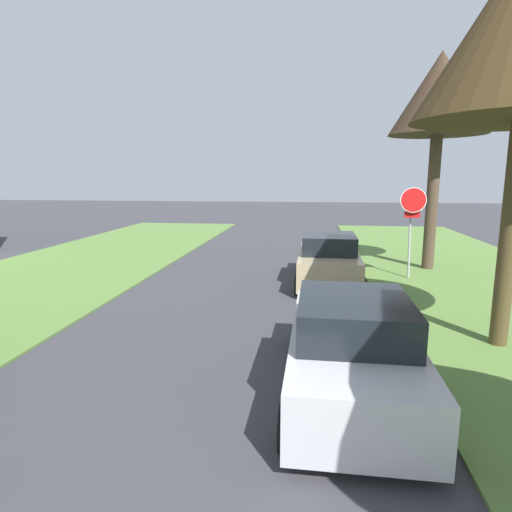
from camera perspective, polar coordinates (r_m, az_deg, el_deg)
stop_sign_far at (r=14.77m, az=20.02°, el=5.37°), size 0.81×0.42×2.96m
street_tree_right_mid_b at (r=16.82m, az=23.19°, el=18.93°), size 3.31×3.31×7.47m
parked_sedan_silver at (r=6.91m, az=12.52°, el=-11.86°), size 1.98×4.42×1.57m
parked_sedan_tan at (r=13.82m, az=9.56°, el=-0.57°), size 1.98×4.42×1.57m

